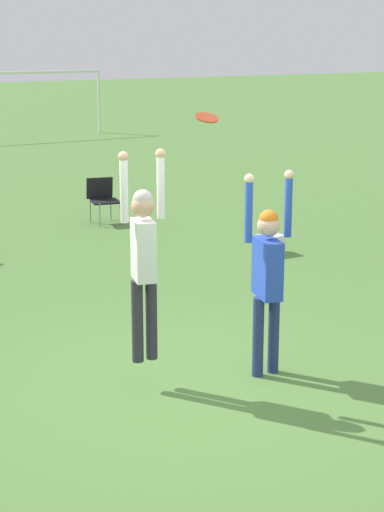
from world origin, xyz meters
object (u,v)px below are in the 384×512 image
camping_chair_2 (103,196)px  cooler_box (270,244)px  frisbee (207,118)px  person_defending (267,269)px  person_jumping (143,251)px

camping_chair_2 → cooler_box: camping_chair_2 is taller
frisbee → cooler_box: size_ratio=0.58×
person_defending → frisbee: frisbee is taller
person_jumping → cooler_box: (4.45, 3.95, -1.30)m
frisbee → cooler_box: frisbee is taller
person_jumping → camping_chair_2: size_ratio=2.48×
person_defending → cooler_box: (3.17, 4.31, -1.02)m
person_jumping → frisbee: size_ratio=9.29×
person_jumping → person_defending: (1.28, -0.36, -0.28)m
person_jumping → frisbee: 1.47m
camping_chair_2 → person_jumping: bearing=80.9°
person_defending → cooler_box: person_defending is taller
person_jumping → person_defending: person_jumping is taller
cooler_box → camping_chair_2: bearing=110.7°
frisbee → person_jumping: bearing=152.7°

